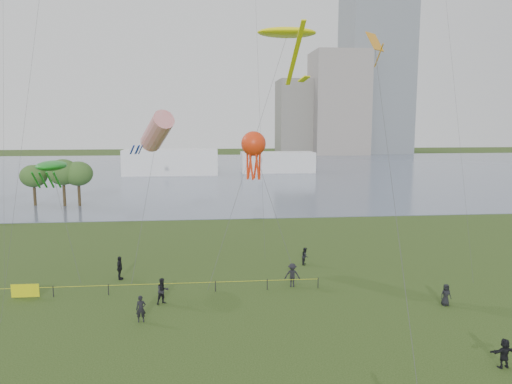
{
  "coord_description": "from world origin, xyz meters",
  "views": [
    {
      "loc": [
        -3.38,
        -24.54,
        13.07
      ],
      "look_at": [
        0.0,
        10.0,
        8.0
      ],
      "focal_mm": 35.0,
      "sensor_mm": 36.0,
      "label": 1
    }
  ],
  "objects": [
    {
      "name": "spectator_a",
      "position": [
        -6.68,
        10.03,
        0.95
      ],
      "size": [
        1.16,
        1.09,
        1.9
      ],
      "primitive_type": "imported",
      "rotation": [
        0.0,
        0.0,
        0.53
      ],
      "color": "black",
      "rests_on": "ground_plane"
    },
    {
      "name": "pavilion_left",
      "position": [
        -12.0,
        95.0,
        3.0
      ],
      "size": [
        22.0,
        8.0,
        6.0
      ],
      "primitive_type": "cube",
      "color": "white",
      "rests_on": "ground_plane"
    },
    {
      "name": "spectator_c",
      "position": [
        -10.67,
        15.91,
        0.98
      ],
      "size": [
        0.54,
        1.17,
        1.96
      ],
      "primitive_type": "imported",
      "rotation": [
        0.0,
        0.0,
        1.52
      ],
      "color": "black",
      "rests_on": "ground_plane"
    },
    {
      "name": "lake",
      "position": [
        0.0,
        100.0,
        0.02
      ],
      "size": [
        400.0,
        120.0,
        0.08
      ],
      "primitive_type": "cube",
      "color": "slate",
      "rests_on": "ground_plane"
    },
    {
      "name": "spectator_g",
      "position": [
        5.33,
        18.64,
        0.79
      ],
      "size": [
        0.85,
        0.94,
        1.59
      ],
      "primitive_type": "imported",
      "rotation": [
        0.0,
        0.0,
        1.18
      ],
      "color": "black",
      "rests_on": "ground_plane"
    },
    {
      "name": "spectator_f",
      "position": [
        -7.81,
        6.95,
        0.88
      ],
      "size": [
        0.68,
        0.48,
        1.75
      ],
      "primitive_type": "imported",
      "rotation": [
        0.0,
        0.0,
        0.1
      ],
      "color": "black",
      "rests_on": "ground_plane"
    },
    {
      "name": "pavilion_right",
      "position": [
        14.0,
        98.0,
        2.5
      ],
      "size": [
        18.0,
        7.0,
        5.0
      ],
      "primitive_type": "cube",
      "color": "white",
      "rests_on": "ground_plane"
    },
    {
      "name": "building_low",
      "position": [
        32.0,
        168.0,
        14.0
      ],
      "size": [
        16.0,
        18.0,
        28.0
      ],
      "primitive_type": "cube",
      "color": "slate",
      "rests_on": "ground_plane"
    },
    {
      "name": "kite_creature",
      "position": [
        -16.26,
        18.09,
        9.23
      ],
      "size": [
        3.74,
        4.92,
        9.67
      ],
      "rotation": [
        0.0,
        0.0,
        -0.35
      ],
      "color": "#3F3F42"
    },
    {
      "name": "spectator_b",
      "position": [
        3.15,
        12.83,
        0.94
      ],
      "size": [
        1.32,
        0.9,
        1.88
      ],
      "primitive_type": "imported",
      "rotation": [
        0.0,
        0.0,
        -0.17
      ],
      "color": "black",
      "rests_on": "ground_plane"
    },
    {
      "name": "ground_plane",
      "position": [
        0.0,
        0.0,
        0.0
      ],
      "size": [
        400.0,
        400.0,
        0.0
      ],
      "primitive_type": "plane",
      "color": "#213611"
    },
    {
      "name": "building_mid",
      "position": [
        46.0,
        162.0,
        19.0
      ],
      "size": [
        20.0,
        20.0,
        38.0
      ],
      "primitive_type": "cube",
      "color": "gray",
      "rests_on": "ground_plane"
    },
    {
      "name": "spectator_d",
      "position": [
        13.29,
        7.8,
        0.78
      ],
      "size": [
        0.78,
        0.53,
        1.55
      ],
      "primitive_type": "imported",
      "rotation": [
        0.0,
        0.0,
        0.05
      ],
      "color": "black",
      "rests_on": "ground_plane"
    },
    {
      "name": "fence",
      "position": [
        -13.02,
        12.27,
        0.55
      ],
      "size": [
        24.07,
        0.07,
        1.05
      ],
      "color": "black",
      "rests_on": "ground_plane"
    },
    {
      "name": "kite_stingray",
      "position": [
        3.54,
        19.03,
        20.34
      ],
      "size": [
        9.61,
        10.07,
        20.82
      ],
      "rotation": [
        0.0,
        0.0,
        -0.1
      ],
      "color": "#3F3F42"
    },
    {
      "name": "kite_delta",
      "position": [
        7.74,
        8.0,
        17.12
      ],
      "size": [
        2.04,
        12.68,
        18.79
      ],
      "rotation": [
        0.0,
        0.0,
        0.42
      ],
      "color": "#3F3F42"
    },
    {
      "name": "kite_octopus",
      "position": [
        0.35,
        15.65,
        11.02
      ],
      "size": [
        4.36,
        3.46,
        12.13
      ],
      "rotation": [
        0.0,
        0.0,
        -0.15
      ],
      "color": "#3F3F42"
    },
    {
      "name": "spectator_e",
      "position": [
        12.13,
        -1.08,
        0.8
      ],
      "size": [
        1.53,
        0.64,
        1.61
      ],
      "primitive_type": "imported",
      "rotation": [
        0.0,
        0.0,
        3.25
      ],
      "color": "black",
      "rests_on": "ground_plane"
    },
    {
      "name": "kite_windsock",
      "position": [
        -7.96,
        22.27,
        11.96
      ],
      "size": [
        4.34,
        10.19,
        13.94
      ],
      "rotation": [
        0.0,
        0.0,
        -0.23
      ],
      "color": "#3F3F42"
    }
  ]
}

